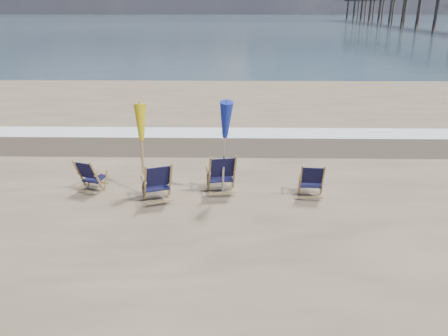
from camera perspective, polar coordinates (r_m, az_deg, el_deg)
The scene contains 9 objects.
ocean at distance 134.98m, azimuth 1.09°, elevation 18.54°, with size 400.00×400.00×0.00m, color #354A58.
surf_foam at distance 15.81m, azimuth 0.43°, elevation 4.65°, with size 200.00×1.40×0.01m, color silver.
wet_sand_strip at distance 14.37m, azimuth 0.35°, elevation 3.03°, with size 200.00×2.60×0.00m, color #42362A.
beach_chair_0 at distance 10.88m, azimuth -16.33°, elevation -1.18°, with size 0.57×0.64×0.88m, color black, non-canonical shape.
beach_chair_1 at distance 10.08m, azimuth -7.00°, elevation -1.75°, with size 0.66×0.74×1.03m, color black, non-canonical shape.
beach_chair_2 at distance 10.42m, azimuth 1.37°, elevation -0.75°, with size 0.68×0.77×1.07m, color black, non-canonical shape.
beach_chair_3 at distance 10.42m, azimuth 12.77°, elevation -1.74°, with size 0.58×0.65×0.91m, color black, non-canonical shape.
umbrella_yellow at distance 10.34m, azimuth -10.86°, elevation 5.19°, with size 0.30×0.30×2.17m.
umbrella_blue at distance 9.89m, azimuth 0.03°, elevation 5.97°, with size 0.30×0.30×2.36m.
Camera 1 is at (0.18, -6.92, 4.28)m, focal length 35.00 mm.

